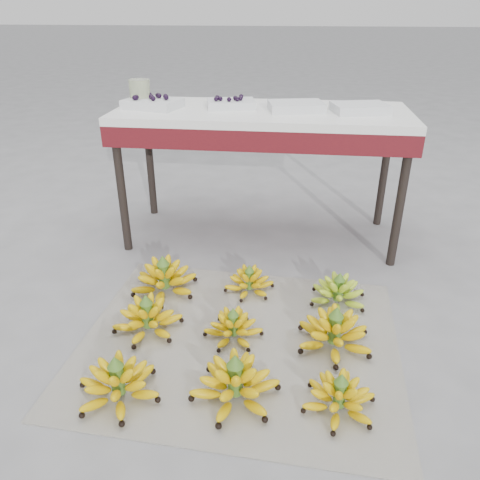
# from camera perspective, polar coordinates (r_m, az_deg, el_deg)

# --- Properties ---
(ground) EXTENTS (60.00, 60.00, 0.00)m
(ground) POSITION_cam_1_polar(r_m,az_deg,el_deg) (1.90, -0.91, -12.88)
(ground) COLOR slate
(ground) RESTS_ON ground
(newspaper_mat) EXTENTS (1.30, 1.12, 0.01)m
(newspaper_mat) POSITION_cam_1_polar(r_m,az_deg,el_deg) (1.92, -0.09, -12.31)
(newspaper_mat) COLOR silver
(newspaper_mat) RESTS_ON ground
(bunch_front_left) EXTENTS (0.38, 0.38, 0.18)m
(bunch_front_left) POSITION_cam_1_polar(r_m,az_deg,el_deg) (1.71, -14.64, -16.55)
(bunch_front_left) COLOR #E3C400
(bunch_front_left) RESTS_ON newspaper_mat
(bunch_front_center) EXTENTS (0.36, 0.36, 0.19)m
(bunch_front_center) POSITION_cam_1_polar(r_m,az_deg,el_deg) (1.65, -0.60, -17.08)
(bunch_front_center) COLOR #E3C400
(bunch_front_center) RESTS_ON newspaper_mat
(bunch_front_right) EXTENTS (0.26, 0.26, 0.15)m
(bunch_front_right) POSITION_cam_1_polar(r_m,az_deg,el_deg) (1.66, 12.01, -18.24)
(bunch_front_right) COLOR #E3C400
(bunch_front_right) RESTS_ON newspaper_mat
(bunch_mid_left) EXTENTS (0.29, 0.29, 0.17)m
(bunch_mid_left) POSITION_cam_1_polar(r_m,az_deg,el_deg) (1.98, -11.19, -9.32)
(bunch_mid_left) COLOR #E3C400
(bunch_mid_left) RESTS_ON newspaper_mat
(bunch_mid_center) EXTENTS (0.25, 0.25, 0.14)m
(bunch_mid_center) POSITION_cam_1_polar(r_m,az_deg,el_deg) (1.91, -0.83, -10.62)
(bunch_mid_center) COLOR #E3C400
(bunch_mid_center) RESTS_ON newspaper_mat
(bunch_mid_right) EXTENTS (0.35, 0.35, 0.18)m
(bunch_mid_right) POSITION_cam_1_polar(r_m,az_deg,el_deg) (1.89, 11.43, -11.03)
(bunch_mid_right) COLOR #E3C400
(bunch_mid_right) RESTS_ON newspaper_mat
(bunch_back_left) EXTENTS (0.40, 0.40, 0.19)m
(bunch_back_left) POSITION_cam_1_polar(r_m,az_deg,el_deg) (2.21, -9.22, -4.73)
(bunch_back_left) COLOR #E3C400
(bunch_back_left) RESTS_ON newspaper_mat
(bunch_back_center) EXTENTS (0.26, 0.26, 0.14)m
(bunch_back_center) POSITION_cam_1_polar(r_m,az_deg,el_deg) (2.19, 1.14, -5.16)
(bunch_back_center) COLOR #E3C400
(bunch_back_center) RESTS_ON newspaper_mat
(bunch_back_right) EXTENTS (0.33, 0.33, 0.16)m
(bunch_back_right) POSITION_cam_1_polar(r_m,az_deg,el_deg) (2.15, 11.87, -6.30)
(bunch_back_right) COLOR #7CAC20
(bunch_back_right) RESTS_ON newspaper_mat
(vendor_table) EXTENTS (1.52, 0.61, 0.73)m
(vendor_table) POSITION_cam_1_polar(r_m,az_deg,el_deg) (2.53, 2.65, 13.78)
(vendor_table) COLOR black
(vendor_table) RESTS_ON ground
(tray_far_left) EXTENTS (0.32, 0.26, 0.07)m
(tray_far_left) POSITION_cam_1_polar(r_m,az_deg,el_deg) (2.58, -10.59, 16.09)
(tray_far_left) COLOR silver
(tray_far_left) RESTS_ON vendor_table
(tray_left) EXTENTS (0.28, 0.23, 0.06)m
(tray_left) POSITION_cam_1_polar(r_m,az_deg,el_deg) (2.55, -1.12, 16.30)
(tray_left) COLOR silver
(tray_left) RESTS_ON vendor_table
(tray_right) EXTENTS (0.30, 0.24, 0.04)m
(tray_right) POSITION_cam_1_polar(r_m,az_deg,el_deg) (2.49, 6.85, 15.88)
(tray_right) COLOR silver
(tray_right) RESTS_ON vendor_table
(tray_far_right) EXTENTS (0.30, 0.25, 0.04)m
(tray_far_right) POSITION_cam_1_polar(r_m,az_deg,el_deg) (2.50, 14.43, 15.32)
(tray_far_right) COLOR silver
(tray_far_right) RESTS_ON vendor_table
(glass_jar) EXTENTS (0.12, 0.12, 0.14)m
(glass_jar) POSITION_cam_1_polar(r_m,az_deg,el_deg) (2.64, -12.10, 17.14)
(glass_jar) COLOR #E0EDBD
(glass_jar) RESTS_ON vendor_table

